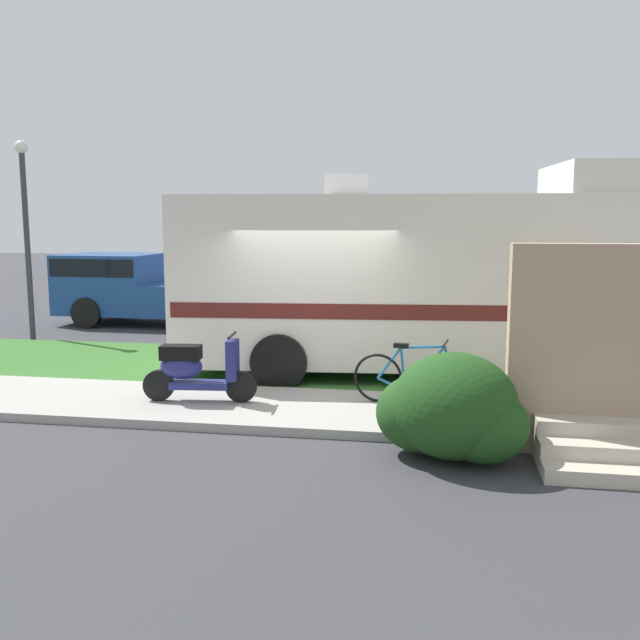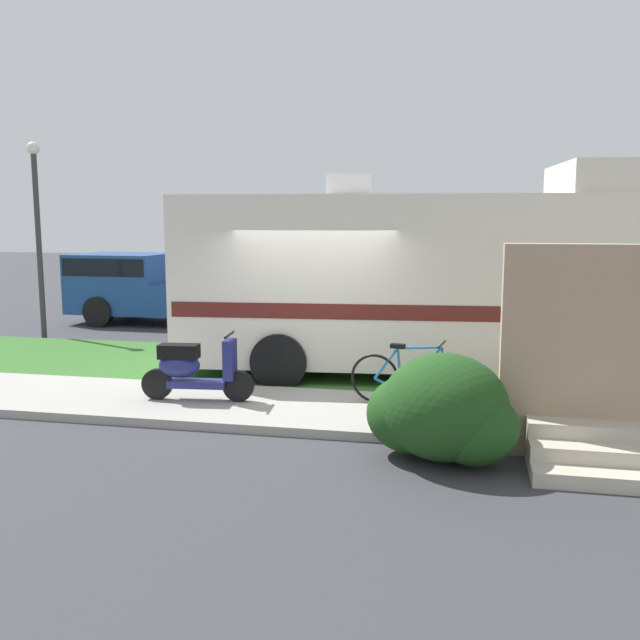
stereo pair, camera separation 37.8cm
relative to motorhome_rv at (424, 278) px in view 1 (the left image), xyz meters
The scene contains 12 objects.
ground_plane 2.76m from the motorhome_rv, 138.21° to the right, with size 80.00×80.00×0.00m, color #38383D.
sidewalk 3.51m from the motorhome_rv, 121.52° to the right, with size 24.00×2.00×0.12m.
grass_strip 2.31m from the motorhome_rv, behind, with size 24.00×3.40×0.08m.
motorhome_rv is the anchor object (origin of this frame).
scooter 4.23m from the motorhome_rv, 139.44° to the right, with size 1.62×0.50×0.97m.
bicycle 2.62m from the motorhome_rv, 91.65° to the right, with size 1.69×0.52×0.90m.
pickup_truck_near 8.67m from the motorhome_rv, 146.30° to the left, with size 5.28×2.19×1.79m.
porch_steps 4.32m from the motorhome_rv, 61.47° to the right, with size 2.00×1.26×2.40m.
bush_by_porch 4.31m from the motorhome_rv, 84.29° to the right, with size 1.68×1.26×1.19m.
bottle_green 3.74m from the motorhome_rv, 54.42° to the right, with size 0.06×0.06×0.30m.
bottle_spare 3.57m from the motorhome_rv, 67.98° to the right, with size 0.07×0.07×0.30m.
street_lamp_post 8.96m from the motorhome_rv, 166.07° to the left, with size 0.28×0.28×4.34m.
Camera 1 is at (1.84, -10.17, 2.66)m, focal length 38.43 mm.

